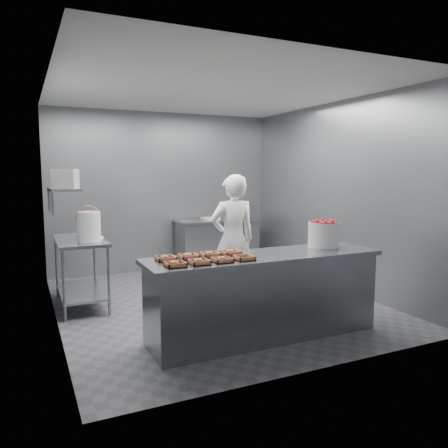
# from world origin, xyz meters

# --- Properties ---
(floor) EXTENTS (4.50, 4.50, 0.00)m
(floor) POSITION_xyz_m (0.00, 0.00, 0.00)
(floor) COLOR #4C4C51
(floor) RESTS_ON ground
(ceiling) EXTENTS (4.50, 4.50, 0.00)m
(ceiling) POSITION_xyz_m (0.00, 0.00, 2.80)
(ceiling) COLOR white
(ceiling) RESTS_ON wall_back
(wall_back) EXTENTS (4.00, 0.04, 2.80)m
(wall_back) POSITION_xyz_m (0.00, 2.25, 1.40)
(wall_back) COLOR slate
(wall_back) RESTS_ON ground
(wall_left) EXTENTS (0.04, 4.50, 2.80)m
(wall_left) POSITION_xyz_m (-2.00, 0.00, 1.40)
(wall_left) COLOR slate
(wall_left) RESTS_ON ground
(wall_right) EXTENTS (0.04, 4.50, 2.80)m
(wall_right) POSITION_xyz_m (2.00, 0.00, 1.40)
(wall_right) COLOR slate
(wall_right) RESTS_ON ground
(service_counter) EXTENTS (2.60, 0.70, 0.90)m
(service_counter) POSITION_xyz_m (0.00, -1.35, 0.45)
(service_counter) COLOR slate
(service_counter) RESTS_ON ground
(prep_table) EXTENTS (0.60, 1.20, 0.90)m
(prep_table) POSITION_xyz_m (-1.65, 0.60, 0.59)
(prep_table) COLOR slate
(prep_table) RESTS_ON ground
(back_counter) EXTENTS (1.50, 0.60, 0.90)m
(back_counter) POSITION_xyz_m (0.90, 1.90, 0.45)
(back_counter) COLOR slate
(back_counter) RESTS_ON ground
(wall_shelf) EXTENTS (0.35, 0.90, 0.03)m
(wall_shelf) POSITION_xyz_m (-1.82, 0.60, 1.55)
(wall_shelf) COLOR slate
(wall_shelf) RESTS_ON wall_left
(tray_0) EXTENTS (0.19, 0.18, 0.06)m
(tray_0) POSITION_xyz_m (-1.05, -1.50, 0.92)
(tray_0) COLOR tan
(tray_0) RESTS_ON service_counter
(tray_1) EXTENTS (0.19, 0.18, 0.06)m
(tray_1) POSITION_xyz_m (-0.81, -1.50, 0.92)
(tray_1) COLOR tan
(tray_1) RESTS_ON service_counter
(tray_2) EXTENTS (0.19, 0.18, 0.06)m
(tray_2) POSITION_xyz_m (-0.57, -1.50, 0.92)
(tray_2) COLOR tan
(tray_2) RESTS_ON service_counter
(tray_3) EXTENTS (0.19, 0.18, 0.04)m
(tray_3) POSITION_xyz_m (-0.33, -1.50, 0.92)
(tray_3) COLOR tan
(tray_3) RESTS_ON service_counter
(tray_4) EXTENTS (0.19, 0.18, 0.06)m
(tray_4) POSITION_xyz_m (-1.05, -1.20, 0.92)
(tray_4) COLOR tan
(tray_4) RESTS_ON service_counter
(tray_5) EXTENTS (0.19, 0.18, 0.06)m
(tray_5) POSITION_xyz_m (-0.81, -1.20, 0.92)
(tray_5) COLOR tan
(tray_5) RESTS_ON service_counter
(tray_6) EXTENTS (0.19, 0.18, 0.06)m
(tray_6) POSITION_xyz_m (-0.57, -1.20, 0.92)
(tray_6) COLOR tan
(tray_6) RESTS_ON service_counter
(tray_7) EXTENTS (0.19, 0.18, 0.06)m
(tray_7) POSITION_xyz_m (-0.33, -1.20, 0.92)
(tray_7) COLOR tan
(tray_7) RESTS_ON service_counter
(worker) EXTENTS (0.66, 0.45, 1.73)m
(worker) POSITION_xyz_m (0.22, -0.12, 0.87)
(worker) COLOR white
(worker) RESTS_ON ground
(strawberry_tub) EXTENTS (0.36, 0.36, 0.30)m
(strawberry_tub) POSITION_xyz_m (0.87, -1.22, 1.06)
(strawberry_tub) COLOR white
(strawberry_tub) RESTS_ON service_counter
(glaze_bucket) EXTENTS (0.31, 0.29, 0.45)m
(glaze_bucket) POSITION_xyz_m (-1.56, 0.34, 1.10)
(glaze_bucket) COLOR white
(glaze_bucket) RESTS_ON prep_table
(bucket_lid) EXTENTS (0.39, 0.39, 0.02)m
(bucket_lid) POSITION_xyz_m (-1.51, 0.51, 0.91)
(bucket_lid) COLOR white
(bucket_lid) RESTS_ON prep_table
(rag) EXTENTS (0.18, 0.16, 0.02)m
(rag) POSITION_xyz_m (-1.58, 0.77, 0.91)
(rag) COLOR #CCB28C
(rag) RESTS_ON prep_table
(appliance) EXTENTS (0.37, 0.39, 0.24)m
(appliance) POSITION_xyz_m (-1.82, 0.35, 1.68)
(appliance) COLOR gray
(appliance) RESTS_ON wall_shelf
(paper_stack) EXTENTS (0.31, 0.24, 0.05)m
(paper_stack) POSITION_xyz_m (0.76, 1.90, 0.92)
(paper_stack) COLOR silver
(paper_stack) RESTS_ON back_counter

